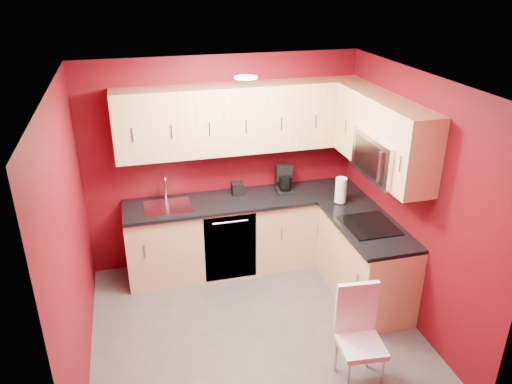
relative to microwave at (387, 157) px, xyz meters
name	(u,v)px	position (x,y,z in m)	size (l,w,h in m)	color
floor	(255,329)	(-1.39, -0.20, -1.66)	(3.20, 3.20, 0.00)	#52504C
ceiling	(254,83)	(-1.39, -0.20, 0.84)	(3.20, 3.20, 0.00)	white
wall_back	(223,163)	(-1.39, 1.30, -0.41)	(3.20, 3.20, 0.00)	#600914
wall_front	(313,323)	(-1.39, -1.70, -0.41)	(3.20, 3.20, 0.00)	#600914
wall_left	(70,242)	(-2.99, -0.20, -0.41)	(3.00, 3.00, 0.00)	#600914
wall_right	(411,201)	(0.21, -0.20, -0.41)	(3.00, 3.00, 0.00)	#600914
base_cabinets_back	(246,233)	(-1.19, 1.00, -1.22)	(2.80, 0.60, 0.87)	#DCBA7E
base_cabinets_right	(365,262)	(-0.09, 0.05, -1.22)	(0.60, 1.30, 0.87)	#DCBA7E
countertop_back	(246,200)	(-1.19, 0.99, -0.77)	(2.80, 0.63, 0.04)	black
countertop_right	(368,226)	(-0.11, 0.04, -0.77)	(0.63, 1.27, 0.04)	black
upper_cabinets_back	(242,118)	(-1.19, 1.13, 0.17)	(2.80, 0.35, 0.75)	#E1B37F
upper_cabinets_right	(381,127)	(0.03, 0.24, 0.23)	(0.35, 1.55, 0.75)	#E1B37F
microwave	(387,157)	(0.00, 0.00, 0.00)	(0.42, 0.76, 0.42)	silver
cooktop	(369,225)	(-0.11, 0.00, -0.74)	(0.50, 0.55, 0.01)	black
sink	(167,203)	(-2.09, 1.00, -0.72)	(0.52, 0.42, 0.35)	silver
dishwasher_front	(231,248)	(-1.44, 0.71, -1.22)	(0.60, 0.02, 0.82)	black
downlight	(246,78)	(-1.39, 0.10, 0.82)	(0.20, 0.20, 0.01)	white
coffee_maker	(285,179)	(-0.70, 1.05, -0.59)	(0.19, 0.25, 0.32)	black
napkin_holder	(237,188)	(-1.26, 1.12, -0.68)	(0.13, 0.13, 0.14)	black
paper_towel	(341,190)	(-0.18, 0.60, -0.60)	(0.17, 0.17, 0.30)	white
dining_chair	(361,340)	(-0.69, -1.11, -1.20)	(0.37, 0.39, 0.92)	white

